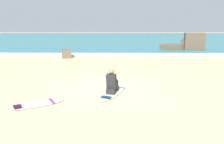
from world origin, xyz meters
The scene contains 8 objects.
ground_plane centered at (0.00, 0.00, 0.00)m, with size 80.00×80.00×0.00m, color beige.
sea centered at (0.00, 22.70, 0.05)m, with size 80.00×28.00×0.10m, color teal.
breaking_foam centered at (0.00, 9.00, 0.06)m, with size 80.00×0.90×0.11m, color white.
surfboard_main centered at (0.14, -0.36, 0.04)m, with size 1.29×2.19×0.08m.
surfer_seated centered at (0.09, -0.47, 0.44)m, with size 0.51×0.76×0.95m.
surfboard_spare_near centered at (-2.37, -1.60, 0.04)m, with size 1.80×1.35×0.08m.
rock_outcrop_distant centered at (6.67, 11.84, 0.56)m, with size 3.79×2.42×1.57m.
shoreline_rock centered at (-3.28, 7.61, 0.31)m, with size 0.62×0.62×0.62m, color brown.
Camera 1 is at (0.17, -8.47, 2.74)m, focal length 36.09 mm.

